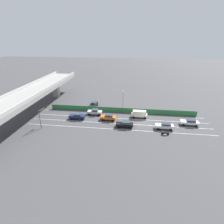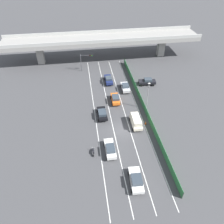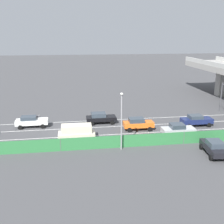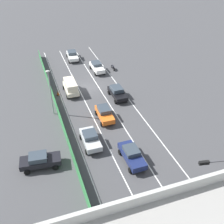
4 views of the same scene
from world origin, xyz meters
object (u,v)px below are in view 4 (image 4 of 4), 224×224
(car_van_cream, at_px, (71,86))
(traffic_cone, at_px, (58,93))
(street_lamp, at_px, (50,88))
(parked_sedan_dark, at_px, (40,160))
(car_sedan_black, at_px, (117,92))
(car_sedan_navy, at_px, (132,155))
(car_sedan_silver, at_px, (90,139))
(motorcycle, at_px, (113,67))
(car_hatchback_white, at_px, (97,67))
(traffic_light, at_px, (220,170))
(car_sedan_white, at_px, (72,55))
(car_taxi_orange, at_px, (104,113))

(car_van_cream, distance_m, traffic_cone, 2.32)
(street_lamp, bearing_deg, parked_sedan_dark, 73.21)
(car_sedan_black, height_order, street_lamp, street_lamp)
(car_sedan_navy, bearing_deg, car_sedan_black, -103.42)
(car_sedan_silver, xyz_separation_m, motorcycle, (-9.77, -19.59, -0.47))
(car_hatchback_white, relative_size, street_lamp, 0.67)
(street_lamp, bearing_deg, traffic_light, 122.18)
(car_hatchback_white, height_order, motorcycle, car_hatchback_white)
(parked_sedan_dark, bearing_deg, street_lamp, -106.79)
(motorcycle, height_order, street_lamp, street_lamp)
(car_van_cream, height_order, street_lamp, street_lamp)
(car_sedan_white, relative_size, car_sedan_black, 1.06)
(car_sedan_silver, distance_m, parked_sedan_dark, 6.52)
(car_van_cream, relative_size, traffic_cone, 6.71)
(car_hatchback_white, distance_m, traffic_light, 31.67)
(car_sedan_white, bearing_deg, traffic_light, 98.43)
(car_taxi_orange, relative_size, car_van_cream, 0.93)
(car_hatchback_white, distance_m, street_lamp, 15.59)
(car_sedan_white, distance_m, car_sedan_silver, 27.05)
(traffic_cone, bearing_deg, traffic_light, 113.78)
(motorcycle, xyz_separation_m, traffic_cone, (11.49, 6.22, -0.14))
(car_sedan_black, relative_size, car_taxi_orange, 1.05)
(car_hatchback_white, distance_m, car_sedan_navy, 24.31)
(parked_sedan_dark, relative_size, traffic_cone, 6.69)
(car_sedan_white, xyz_separation_m, car_hatchback_white, (-3.13, 7.00, 0.01))
(traffic_light, relative_size, traffic_cone, 7.49)
(car_sedan_silver, height_order, car_sedan_navy, car_sedan_silver)
(car_van_cream, distance_m, traffic_light, 26.66)
(car_van_cream, bearing_deg, car_sedan_white, -103.27)
(car_sedan_white, distance_m, motorcycle, 9.51)
(motorcycle, height_order, traffic_light, traffic_light)
(car_sedan_silver, height_order, traffic_cone, car_sedan_silver)
(car_sedan_black, distance_m, car_van_cream, 7.59)
(car_van_cream, bearing_deg, car_taxi_orange, 108.29)
(car_sedan_silver, bearing_deg, parked_sedan_dark, 16.04)
(motorcycle, distance_m, traffic_cone, 13.07)
(car_taxi_orange, distance_m, car_van_cream, 9.18)
(car_sedan_white, bearing_deg, car_taxi_orange, 89.26)
(car_taxi_orange, bearing_deg, parked_sedan_dark, 34.05)
(motorcycle, distance_m, street_lamp, 17.64)
(car_van_cream, bearing_deg, car_sedan_navy, 100.44)
(car_taxi_orange, bearing_deg, traffic_cone, -59.97)
(car_sedan_silver, bearing_deg, car_sedan_white, -97.64)
(car_sedan_black, distance_m, car_sedan_navy, 14.33)
(car_sedan_silver, xyz_separation_m, car_hatchback_white, (-6.73, -19.81, -0.00))
(car_sedan_black, bearing_deg, car_hatchback_white, -88.39)
(car_sedan_silver, distance_m, car_van_cream, 13.39)
(traffic_light, relative_size, street_lamp, 0.76)
(car_sedan_white, xyz_separation_m, traffic_cone, (5.32, 13.44, -0.59))
(car_sedan_black, distance_m, street_lamp, 10.83)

